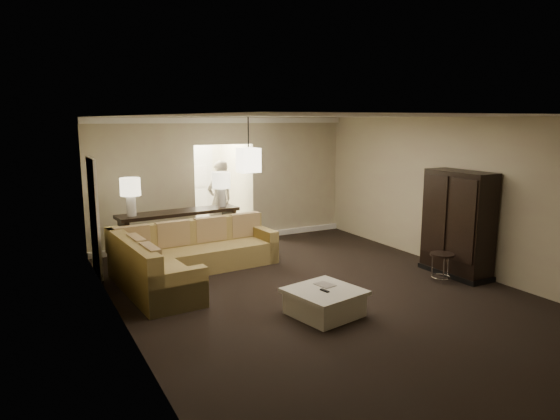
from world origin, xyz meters
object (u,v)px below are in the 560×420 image
console_table (180,230)px  person (220,196)px  armoire (458,226)px  sectional_sofa (185,258)px  coffee_table (324,302)px  drink_table (442,262)px

console_table → person: (1.31, 1.10, 0.44)m
armoire → person: bearing=120.5°
sectional_sofa → console_table: size_ratio=1.24×
armoire → person: (-2.70, 4.57, 0.11)m
coffee_table → person: 5.12m
console_table → drink_table: console_table is taller
person → sectional_sofa: bearing=41.7°
coffee_table → person: (0.41, 5.04, 0.82)m
armoire → drink_table: bearing=-160.7°
console_table → armoire: 5.31m
person → console_table: bearing=25.4°
drink_table → person: size_ratio=0.25×
sectional_sofa → drink_table: size_ratio=6.12×
coffee_table → drink_table: size_ratio=2.19×
sectional_sofa → drink_table: 4.44m
console_table → person: person is taller
sectional_sofa → console_table: console_table is taller
coffee_table → console_table: size_ratio=0.44×
drink_table → sectional_sofa: bearing=148.6°
sectional_sofa → person: (1.63, 2.45, 0.65)m
coffee_table → drink_table: bearing=6.2°
sectional_sofa → console_table: 1.41m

